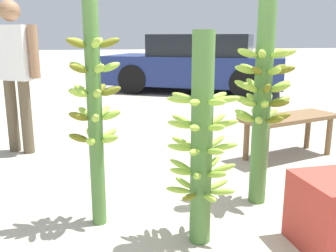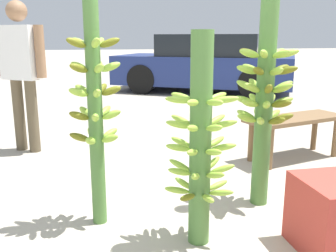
{
  "view_description": "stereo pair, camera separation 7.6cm",
  "coord_description": "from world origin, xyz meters",
  "px_view_note": "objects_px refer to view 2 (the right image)",
  "views": [
    {
      "loc": [
        -0.67,
        -1.98,
        1.26
      ],
      "look_at": [
        -0.13,
        0.35,
        0.69
      ],
      "focal_mm": 40.0,
      "sensor_mm": 36.0,
      "label": 1
    },
    {
      "loc": [
        -0.59,
        -2.0,
        1.26
      ],
      "look_at": [
        -0.13,
        0.35,
        0.69
      ],
      "focal_mm": 40.0,
      "sensor_mm": 36.0,
      "label": 2
    }
  ],
  "objects_px": {
    "parked_car": "(206,64)",
    "market_bench": "(295,124)",
    "banana_stalk_center": "(200,143)",
    "banana_stalk_left": "(95,99)",
    "vendor_person": "(21,64)",
    "banana_stalk_right": "(265,94)"
  },
  "relations": [
    {
      "from": "parked_car",
      "to": "vendor_person",
      "type": "bearing_deg",
      "value": 170.79
    },
    {
      "from": "parked_car",
      "to": "banana_stalk_right",
      "type": "bearing_deg",
      "value": -163.72
    },
    {
      "from": "banana_stalk_center",
      "to": "vendor_person",
      "type": "bearing_deg",
      "value": 121.12
    },
    {
      "from": "banana_stalk_center",
      "to": "parked_car",
      "type": "height_order",
      "value": "parked_car"
    },
    {
      "from": "banana_stalk_right",
      "to": "market_bench",
      "type": "distance_m",
      "value": 1.35
    },
    {
      "from": "banana_stalk_right",
      "to": "parked_car",
      "type": "height_order",
      "value": "banana_stalk_right"
    },
    {
      "from": "parked_car",
      "to": "banana_stalk_left",
      "type": "bearing_deg",
      "value": -173.84
    },
    {
      "from": "banana_stalk_right",
      "to": "vendor_person",
      "type": "bearing_deg",
      "value": 137.62
    },
    {
      "from": "vendor_person",
      "to": "market_bench",
      "type": "bearing_deg",
      "value": -163.45
    },
    {
      "from": "vendor_person",
      "to": "market_bench",
      "type": "relative_size",
      "value": 1.39
    },
    {
      "from": "banana_stalk_right",
      "to": "market_bench",
      "type": "xyz_separation_m",
      "value": [
        0.83,
        0.95,
        -0.47
      ]
    },
    {
      "from": "banana_stalk_center",
      "to": "banana_stalk_right",
      "type": "height_order",
      "value": "banana_stalk_right"
    },
    {
      "from": "banana_stalk_right",
      "to": "parked_car",
      "type": "distance_m",
      "value": 6.25
    },
    {
      "from": "banana_stalk_left",
      "to": "parked_car",
      "type": "relative_size",
      "value": 0.38
    },
    {
      "from": "banana_stalk_left",
      "to": "vendor_person",
      "type": "bearing_deg",
      "value": 112.02
    },
    {
      "from": "banana_stalk_right",
      "to": "banana_stalk_left",
      "type": "bearing_deg",
      "value": -176.46
    },
    {
      "from": "banana_stalk_center",
      "to": "market_bench",
      "type": "bearing_deg",
      "value": 44.33
    },
    {
      "from": "vendor_person",
      "to": "market_bench",
      "type": "xyz_separation_m",
      "value": [
        2.82,
        -0.86,
        -0.6
      ]
    },
    {
      "from": "parked_car",
      "to": "market_bench",
      "type": "bearing_deg",
      "value": -157.13
    },
    {
      "from": "banana_stalk_center",
      "to": "market_bench",
      "type": "xyz_separation_m",
      "value": [
        1.44,
        1.41,
        -0.27
      ]
    },
    {
      "from": "banana_stalk_left",
      "to": "market_bench",
      "type": "height_order",
      "value": "banana_stalk_left"
    },
    {
      "from": "parked_car",
      "to": "banana_stalk_center",
      "type": "bearing_deg",
      "value": -167.9
    }
  ]
}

